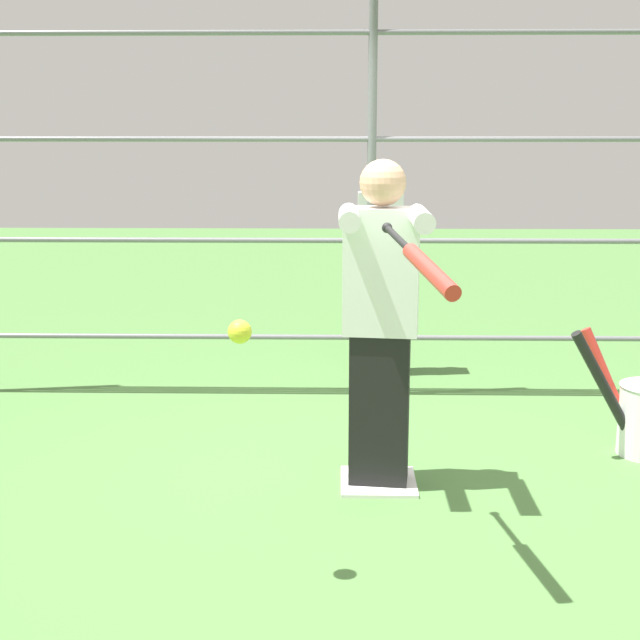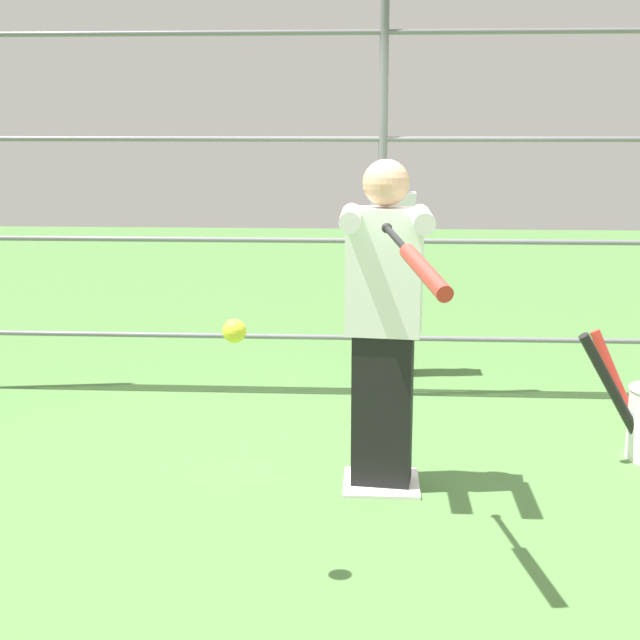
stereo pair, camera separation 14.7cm
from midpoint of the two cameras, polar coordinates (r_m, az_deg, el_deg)
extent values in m
plane|color=#4C7A3D|center=(4.85, 4.82, -10.45)|extent=(24.00, 24.00, 0.00)
cube|color=white|center=(4.85, 4.82, -10.34)|extent=(0.40, 0.40, 0.02)
cylinder|color=slate|center=(6.09, 4.70, 8.25)|extent=(0.06, 0.06, 2.89)
cylinder|color=slate|center=(6.24, 4.54, -1.15)|extent=(5.97, 0.04, 0.04)
cylinder|color=slate|center=(6.12, 4.64, 5.07)|extent=(5.97, 0.04, 0.04)
cylinder|color=slate|center=(6.07, 4.76, 11.47)|extent=(5.97, 0.04, 0.04)
cylinder|color=slate|center=(6.10, 4.88, 17.89)|extent=(5.97, 0.04, 0.04)
cube|color=black|center=(4.70, 4.91, -5.80)|extent=(0.33, 0.23, 0.83)
cube|color=white|center=(4.53, 5.08, 3.09)|extent=(0.40, 0.26, 0.65)
sphere|color=tan|center=(4.48, 5.19, 8.74)|extent=(0.23, 0.23, 0.23)
cylinder|color=white|center=(4.25, 7.54, 6.42)|extent=(0.10, 0.46, 0.10)
cylinder|color=white|center=(4.28, 2.97, 6.55)|extent=(0.10, 0.46, 0.10)
sphere|color=black|center=(4.04, 5.35, 5.88)|extent=(0.05, 0.05, 0.05)
cylinder|color=black|center=(3.88, 6.01, 5.17)|extent=(0.11, 0.34, 0.09)
cylinder|color=red|center=(3.49, 7.93, 3.10)|extent=(0.19, 0.52, 0.15)
sphere|color=yellow|center=(3.53, -4.32, -0.72)|extent=(0.10, 0.10, 0.10)
cylinder|color=black|center=(5.30, 19.13, -4.58)|extent=(0.48, 0.17, 0.74)
cylinder|color=red|center=(5.46, 19.35, -4.29)|extent=(0.37, 0.18, 0.70)
cube|color=#3F3F47|center=(6.80, 5.19, -0.24)|extent=(0.27, 0.16, 0.80)
cube|color=silver|center=(6.69, 5.30, 5.60)|extent=(0.33, 0.18, 0.60)
sphere|color=tan|center=(6.65, 5.37, 9.07)|extent=(0.21, 0.21, 0.21)
camera|label=1|loc=(0.07, -88.99, 0.22)|focal=50.00mm
camera|label=2|loc=(0.07, 91.01, -0.22)|focal=50.00mm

